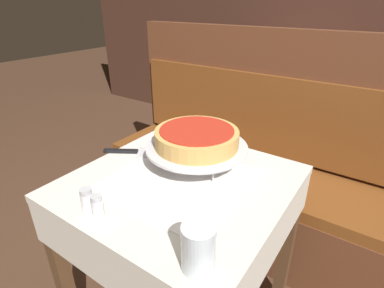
# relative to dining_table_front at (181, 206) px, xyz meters

# --- Properties ---
(dining_table_front) EXTENTS (0.72, 0.72, 0.76)m
(dining_table_front) POSITION_rel_dining_table_front_xyz_m (0.00, 0.00, 0.00)
(dining_table_front) COLOR beige
(dining_table_front) RESTS_ON ground_plane
(dining_table_rear) EXTENTS (0.78, 0.78, 0.76)m
(dining_table_rear) POSITION_rel_dining_table_front_xyz_m (-0.22, 1.74, 0.02)
(dining_table_rear) COLOR red
(dining_table_rear) RESTS_ON ground_plane
(booth_bench) EXTENTS (1.70, 0.49, 1.19)m
(booth_bench) POSITION_rel_dining_table_front_xyz_m (-0.06, 0.72, -0.30)
(booth_bench) COLOR brown
(booth_bench) RESTS_ON ground_plane
(back_wall_panel) EXTENTS (6.00, 0.04, 2.40)m
(back_wall_panel) POSITION_rel_dining_table_front_xyz_m (0.00, 2.29, 0.56)
(back_wall_panel) COLOR #3D2319
(back_wall_panel) RESTS_ON ground_plane
(pizza_pan_stand) EXTENTS (0.37, 0.37, 0.08)m
(pizza_pan_stand) POSITION_rel_dining_table_front_xyz_m (-0.01, 0.11, 0.19)
(pizza_pan_stand) COLOR #ADADB2
(pizza_pan_stand) RESTS_ON dining_table_front
(deep_dish_pizza) EXTENTS (0.30, 0.30, 0.06)m
(deep_dish_pizza) POSITION_rel_dining_table_front_xyz_m (-0.01, 0.11, 0.23)
(deep_dish_pizza) COLOR tan
(deep_dish_pizza) RESTS_ON pizza_pan_stand
(pizza_server) EXTENTS (0.23, 0.17, 0.01)m
(pizza_server) POSITION_rel_dining_table_front_xyz_m (-0.27, 0.06, 0.12)
(pizza_server) COLOR #BCBCC1
(pizza_server) RESTS_ON dining_table_front
(water_glass_near) EXTENTS (0.08, 0.08, 0.12)m
(water_glass_near) POSITION_rel_dining_table_front_xyz_m (0.26, -0.28, 0.18)
(water_glass_near) COLOR silver
(water_glass_near) RESTS_ON dining_table_front
(salt_shaker) EXTENTS (0.04, 0.04, 0.08)m
(salt_shaker) POSITION_rel_dining_table_front_xyz_m (-0.12, -0.29, 0.15)
(salt_shaker) COLOR silver
(salt_shaker) RESTS_ON dining_table_front
(pepper_shaker) EXTENTS (0.03, 0.03, 0.07)m
(pepper_shaker) POSITION_rel_dining_table_front_xyz_m (-0.08, -0.29, 0.15)
(pepper_shaker) COLOR silver
(pepper_shaker) RESTS_ON dining_table_front
(condiment_caddy) EXTENTS (0.14, 0.14, 0.15)m
(condiment_caddy) POSITION_rel_dining_table_front_xyz_m (-0.20, 1.78, 0.16)
(condiment_caddy) COLOR black
(condiment_caddy) RESTS_ON dining_table_rear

